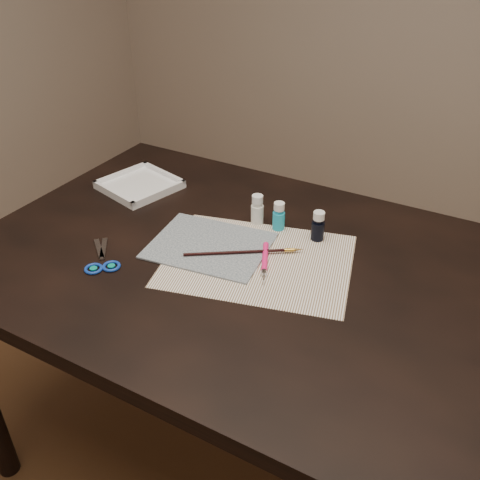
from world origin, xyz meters
The scene contains 11 objects.
ground centered at (0.00, 0.00, -0.01)m, with size 3.50×3.50×0.02m, color #422614.
table centered at (0.00, 0.00, 0.38)m, with size 1.30×0.90×0.75m, color black.
paper centered at (0.04, 0.01, 0.75)m, with size 0.43×0.33×0.00m, color white.
canvas centered at (-0.09, 0.00, 0.75)m, with size 0.28×0.23×0.00m, color #102238.
paint_bottle_white centered at (-0.04, 0.16, 0.79)m, with size 0.03×0.03×0.08m, color white.
paint_bottle_cyan centered at (0.02, 0.16, 0.79)m, with size 0.03×0.03×0.08m, color #1BA7CC.
paint_bottle_navy centered at (0.13, 0.16, 0.79)m, with size 0.03×0.03×0.08m, color black.
paintbrush centered at (0.00, 0.01, 0.76)m, with size 0.29×0.01×0.01m, color black, non-canonical shape.
craft_knife centered at (0.07, 0.00, 0.76)m, with size 0.16×0.01×0.01m, color #FF1C73, non-canonical shape.
scissors centered at (-0.30, -0.16, 0.75)m, with size 0.17×0.08×0.01m, color silver, non-canonical shape.
palette_tray centered at (-0.44, 0.17, 0.76)m, with size 0.19×0.19×0.02m, color white.
Camera 1 is at (0.51, -0.92, 1.48)m, focal length 40.00 mm.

